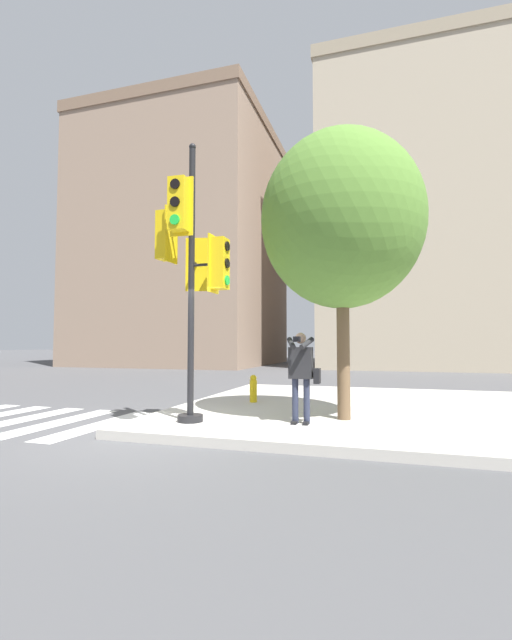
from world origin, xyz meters
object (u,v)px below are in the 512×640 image
person_photographer (302,370)px  fire_hydrant (253,389)px  traffic_signal_pole (191,259)px  street_tree (342,220)px

person_photographer → fire_hydrant: size_ratio=2.45×
traffic_signal_pole → street_tree: size_ratio=0.94×
person_photographer → traffic_signal_pole: bearing=-168.7°
traffic_signal_pole → person_photographer: traffic_signal_pole is taller
traffic_signal_pole → person_photographer: (1.94, 0.39, -1.98)m
street_tree → fire_hydrant: size_ratio=8.35×
fire_hydrant → person_photographer: bearing=-55.3°
person_photographer → fire_hydrant: bearing=124.7°
person_photographer → fire_hydrant: (-1.60, 2.31, -0.61)m
person_photographer → street_tree: size_ratio=0.29×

